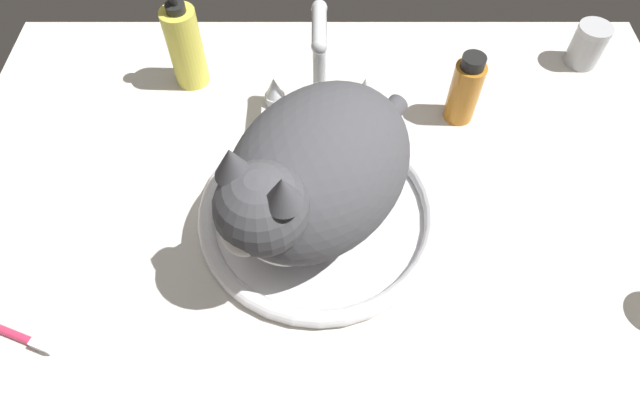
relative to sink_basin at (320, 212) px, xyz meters
The scene contains 8 objects.
countertop 6.90cm from the sink_basin, 77.09° to the left, with size 110.75×72.17×3.00cm, color silver.
sink_basin is the anchor object (origin of this frame).
faucet 22.09cm from the sink_basin, 90.00° to the left, with size 17.46×10.82×18.81cm.
cat 10.33cm from the sink_basin, 123.76° to the right, with size 31.99×35.74×20.85cm.
metal_jar 54.75cm from the sink_basin, 35.25° to the left, with size 5.48×5.48×7.27cm.
amber_bottle 29.34cm from the sink_basin, 40.98° to the left, with size 4.61×4.61×11.81cm.
soap_pump_bottle 34.91cm from the sink_basin, 127.73° to the left, with size 5.39×5.39×18.25cm.
toothbrush 41.76cm from the sink_basin, 156.72° to the right, with size 15.23×6.49×1.70cm.
Camera 1 is at (-1.34, -46.42, 65.52)cm, focal length 30.11 mm.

